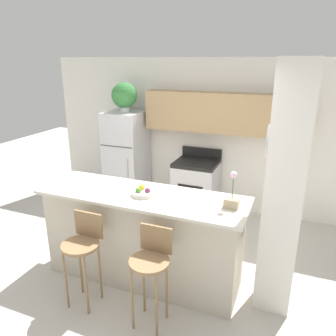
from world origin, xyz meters
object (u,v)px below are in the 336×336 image
object	(u,v)px
orchid_vase	(232,199)
fruit_bowl	(143,192)
stove_range	(196,187)
bar_stool_right	(151,262)
bar_stool_left	(83,246)
refrigerator	(127,158)
potted_plant_on_fridge	(124,96)

from	to	relation	value
orchid_vase	fruit_bowl	xyz separation A→B (m)	(-0.97, -0.06, -0.06)
stove_range	bar_stool_right	bearing A→B (deg)	-82.40
bar_stool_left	refrigerator	bearing A→B (deg)	108.72
refrigerator	stove_range	distance (m)	1.34
potted_plant_on_fridge	refrigerator	bearing A→B (deg)	-65.06
bar_stool_left	bar_stool_right	bearing A→B (deg)	0.00
bar_stool_right	stove_range	bearing A→B (deg)	97.60
stove_range	bar_stool_left	xyz separation A→B (m)	(-0.44, -2.56, 0.23)
bar_stool_right	fruit_bowl	size ratio (longest dim) A/B	3.97
stove_range	fruit_bowl	bearing A→B (deg)	-90.32
refrigerator	fruit_bowl	size ratio (longest dim) A/B	6.52
bar_stool_right	orchid_vase	size ratio (longest dim) A/B	2.64
bar_stool_right	bar_stool_left	bearing A→B (deg)	180.00
refrigerator	fruit_bowl	distance (m)	2.35
refrigerator	orchid_vase	size ratio (longest dim) A/B	4.34
fruit_bowl	potted_plant_on_fridge	bearing A→B (deg)	123.31
potted_plant_on_fridge	orchid_vase	xyz separation A→B (m)	(2.25, -1.88, -0.74)
bar_stool_right	potted_plant_on_fridge	distance (m)	3.25
orchid_vase	fruit_bowl	distance (m)	0.97
bar_stool_left	fruit_bowl	bearing A→B (deg)	53.53
bar_stool_right	potted_plant_on_fridge	bearing A→B (deg)	122.92
orchid_vase	fruit_bowl	world-z (taller)	orchid_vase
refrigerator	potted_plant_on_fridge	distance (m)	1.10
stove_range	bar_stool_right	world-z (taller)	stove_range
bar_stool_left	fruit_bowl	size ratio (longest dim) A/B	3.97
bar_stool_left	bar_stool_right	size ratio (longest dim) A/B	1.00
stove_range	fruit_bowl	xyz separation A→B (m)	(-0.01, -1.98, 0.67)
bar_stool_left	potted_plant_on_fridge	distance (m)	2.94
stove_range	bar_stool_left	bearing A→B (deg)	-99.66
refrigerator	bar_stool_left	world-z (taller)	refrigerator
potted_plant_on_fridge	orchid_vase	size ratio (longest dim) A/B	1.27
orchid_vase	bar_stool_right	bearing A→B (deg)	-133.95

